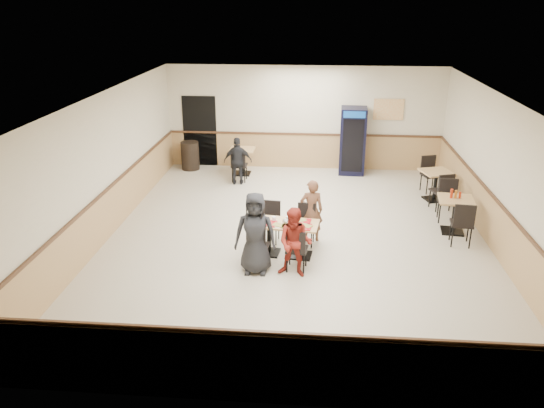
# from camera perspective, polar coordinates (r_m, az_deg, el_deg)

# --- Properties ---
(ground) EXTENTS (10.00, 10.00, 0.00)m
(ground) POSITION_cam_1_polar(r_m,az_deg,el_deg) (11.35, 2.62, -3.58)
(ground) COLOR beige
(ground) RESTS_ON ground
(room_shell) EXTENTS (10.00, 10.00, 10.00)m
(room_shell) POSITION_cam_1_polar(r_m,az_deg,el_deg) (13.59, 10.62, 2.95)
(room_shell) COLOR silver
(room_shell) RESTS_ON ground
(main_table) EXTENTS (1.35, 0.79, 0.69)m
(main_table) POSITION_cam_1_polar(r_m,az_deg,el_deg) (10.41, 1.41, -3.21)
(main_table) COLOR black
(main_table) RESTS_ON ground
(main_chairs) EXTENTS (1.31, 1.63, 0.87)m
(main_chairs) POSITION_cam_1_polar(r_m,az_deg,el_deg) (10.43, 1.16, -3.30)
(main_chairs) COLOR black
(main_chairs) RESTS_ON ground
(diner_woman_left) EXTENTS (0.77, 0.50, 1.56)m
(diner_woman_left) POSITION_cam_1_polar(r_m,az_deg,el_deg) (9.66, -1.81, -3.17)
(diner_woman_left) COLOR black
(diner_woman_left) RESTS_ON ground
(diner_woman_right) EXTENTS (0.73, 0.61, 1.32)m
(diner_woman_right) POSITION_cam_1_polar(r_m,az_deg,el_deg) (9.58, 2.50, -4.19)
(diner_woman_right) COLOR maroon
(diner_woman_right) RESTS_ON ground
(diner_man_opposite) EXTENTS (0.53, 0.38, 1.34)m
(diner_man_opposite) POSITION_cam_1_polar(r_m,az_deg,el_deg) (10.98, 4.26, -0.72)
(diner_man_opposite) COLOR brown
(diner_man_opposite) RESTS_ON ground
(lone_diner) EXTENTS (0.79, 0.38, 1.30)m
(lone_diner) POSITION_cam_1_polar(r_m,az_deg,el_deg) (14.40, -3.69, 4.64)
(lone_diner) COLOR black
(lone_diner) RESTS_ON ground
(tabletop_clutter) EXTENTS (1.14, 0.60, 0.12)m
(tabletop_clutter) POSITION_cam_1_polar(r_m,az_deg,el_deg) (10.25, 1.41, -2.06)
(tabletop_clutter) COLOR #AE0B14
(tabletop_clutter) RESTS_ON main_table
(side_table_near) EXTENTS (0.80, 0.80, 0.77)m
(side_table_near) POSITION_cam_1_polar(r_m,az_deg,el_deg) (12.05, 19.06, -0.62)
(side_table_near) COLOR black
(side_table_near) RESTS_ON ground
(side_table_near_chair_south) EXTENTS (0.50, 0.50, 0.98)m
(side_table_near_chair_south) POSITION_cam_1_polar(r_m,az_deg,el_deg) (11.51, 19.74, -1.88)
(side_table_near_chair_south) COLOR black
(side_table_near_chair_south) RESTS_ON ground
(side_table_near_chair_north) EXTENTS (0.50, 0.50, 0.98)m
(side_table_near_chair_north) POSITION_cam_1_polar(r_m,az_deg,el_deg) (12.62, 18.42, 0.33)
(side_table_near_chair_north) COLOR black
(side_table_near_chair_north) RESTS_ON ground
(side_table_far) EXTENTS (0.88, 0.88, 0.76)m
(side_table_far) POSITION_cam_1_polar(r_m,az_deg,el_deg) (13.85, 17.21, 2.38)
(side_table_far) COLOR black
(side_table_far) RESTS_ON ground
(side_table_far_chair_south) EXTENTS (0.56, 0.56, 0.96)m
(side_table_far_chair_south) POSITION_cam_1_polar(r_m,az_deg,el_deg) (13.30, 17.70, 1.43)
(side_table_far_chair_south) COLOR black
(side_table_far_chair_south) RESTS_ON ground
(side_table_far_chair_north) EXTENTS (0.56, 0.56, 0.96)m
(side_table_far_chair_north) POSITION_cam_1_polar(r_m,az_deg,el_deg) (14.42, 16.73, 3.07)
(side_table_far_chair_north) COLOR black
(side_table_far_chair_north) RESTS_ON ground
(condiment_caddy) EXTENTS (0.23, 0.06, 0.20)m
(condiment_caddy) POSITION_cam_1_polar(r_m,az_deg,el_deg) (11.97, 19.06, 1.02)
(condiment_caddy) COLOR #AC260C
(condiment_caddy) RESTS_ON side_table_near
(back_table) EXTENTS (0.71, 0.71, 0.75)m
(back_table) POSITION_cam_1_polar(r_m,az_deg,el_deg) (15.25, -3.22, 5.02)
(back_table) COLOR black
(back_table) RESTS_ON ground
(back_table_chair_lone) EXTENTS (0.45, 0.45, 0.95)m
(back_table_chair_lone) POSITION_cam_1_polar(r_m,az_deg,el_deg) (14.69, -3.54, 4.27)
(back_table_chair_lone) COLOR black
(back_table_chair_lone) RESTS_ON ground
(pepsi_cooler) EXTENTS (0.75, 0.76, 1.91)m
(pepsi_cooler) POSITION_cam_1_polar(r_m,az_deg,el_deg) (15.41, 8.66, 6.73)
(pepsi_cooler) COLOR black
(pepsi_cooler) RESTS_ON ground
(trash_bin) EXTENTS (0.52, 0.52, 0.83)m
(trash_bin) POSITION_cam_1_polar(r_m,az_deg,el_deg) (15.90, -8.79, 5.16)
(trash_bin) COLOR black
(trash_bin) RESTS_ON ground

